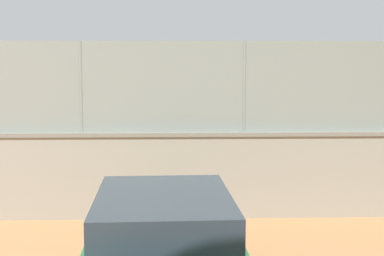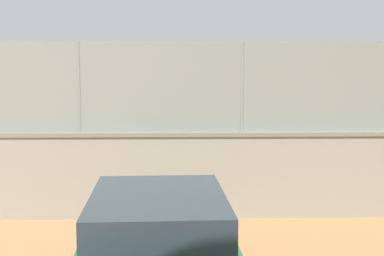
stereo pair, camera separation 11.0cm
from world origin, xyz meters
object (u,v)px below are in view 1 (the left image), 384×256
at_px(player_at_service_line, 133,120).
at_px(sports_ball, 92,153).
at_px(parked_car_green, 164,254).
at_px(player_near_wall_returning, 92,126).
at_px(spare_ball_by_wall, 42,200).
at_px(player_foreground_swinging, 294,113).

distance_m(player_at_service_line, sports_ball, 3.55).
bearing_deg(sports_ball, parked_car_green, 104.07).
relative_size(player_near_wall_returning, parked_car_green, 0.37).
xyz_separation_m(sports_ball, spare_ball_by_wall, (-0.02, 6.26, -0.03)).
height_order(player_foreground_swinging, spare_ball_by_wall, player_foreground_swinging).
distance_m(player_foreground_swinging, sports_ball, 9.74).
height_order(sports_ball, parked_car_green, parked_car_green).
xyz_separation_m(player_at_service_line, parked_car_green, (-1.90, 15.08, -0.12)).
distance_m(player_near_wall_returning, spare_ball_by_wall, 7.20).
distance_m(player_foreground_swinging, spare_ball_by_wall, 14.35).
xyz_separation_m(player_near_wall_returning, spare_ball_by_wall, (-0.15, 7.15, -0.86)).
xyz_separation_m(player_near_wall_returning, sports_ball, (-0.13, 0.89, -0.83)).
bearing_deg(player_at_service_line, player_near_wall_returning, 63.93).
bearing_deg(player_near_wall_returning, player_foreground_swinging, -148.46).
relative_size(spare_ball_by_wall, parked_car_green, 0.03).
bearing_deg(sports_ball, player_foreground_swinging, -143.56).
bearing_deg(player_foreground_swinging, player_at_service_line, 20.00).
bearing_deg(spare_ball_by_wall, parked_car_green, 118.01).
distance_m(player_at_service_line, parked_car_green, 15.20).
bearing_deg(player_at_service_line, sports_ball, 72.42).
relative_size(player_near_wall_returning, player_foreground_swinging, 0.97).
bearing_deg(parked_car_green, spare_ball_by_wall, -61.99).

